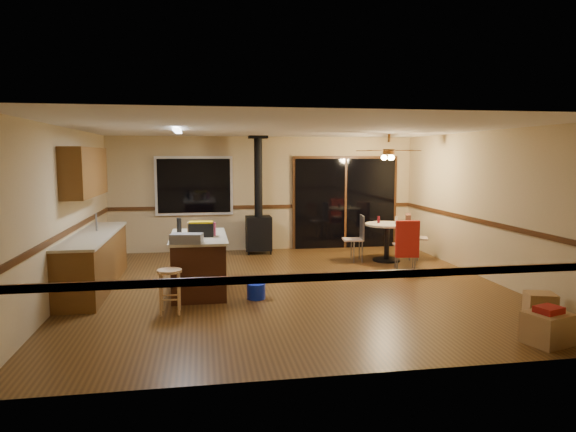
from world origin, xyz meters
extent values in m
plane|color=#553717|center=(0.00, 0.00, 0.00)|extent=(7.00, 7.00, 0.00)
plane|color=silver|center=(0.00, 0.00, 2.60)|extent=(7.00, 7.00, 0.00)
plane|color=tan|center=(0.00, 3.50, 1.30)|extent=(7.00, 0.00, 7.00)
plane|color=tan|center=(0.00, -3.50, 1.30)|extent=(7.00, 0.00, 7.00)
plane|color=tan|center=(-3.50, 0.00, 1.30)|extent=(0.00, 7.00, 7.00)
plane|color=tan|center=(3.50, 0.00, 1.30)|extent=(0.00, 7.00, 7.00)
cube|color=black|center=(-1.60, 3.45, 1.50)|extent=(1.72, 0.10, 1.32)
cube|color=black|center=(1.90, 3.45, 1.05)|extent=(2.52, 0.10, 2.10)
cube|color=brown|center=(-3.20, 0.50, 0.43)|extent=(0.60, 3.00, 0.86)
cube|color=#BFB494|center=(-3.20, 0.50, 0.88)|extent=(0.64, 3.04, 0.04)
cube|color=brown|center=(-3.33, 0.70, 1.90)|extent=(0.35, 2.00, 0.80)
cube|color=#381A0E|center=(-1.50, 0.00, 0.43)|extent=(0.80, 1.60, 0.86)
cube|color=#BFB494|center=(-1.50, 0.00, 0.88)|extent=(0.88, 1.68, 0.04)
cube|color=black|center=(-0.20, 3.05, 0.46)|extent=(0.55, 0.50, 0.75)
cylinder|color=black|center=(-0.20, 3.05, 1.71)|extent=(0.18, 0.18, 1.77)
cylinder|color=brown|center=(2.32, 1.77, 2.25)|extent=(0.24, 0.24, 0.10)
cylinder|color=brown|center=(2.32, 1.77, 2.52)|extent=(0.05, 0.05, 0.16)
sphere|color=#FFD88C|center=(2.32, 1.77, 2.13)|extent=(0.16, 0.16, 0.16)
cube|color=white|center=(-1.80, 0.30, 2.56)|extent=(0.10, 1.20, 0.04)
cube|color=slate|center=(-1.66, -0.72, 0.97)|extent=(0.49, 0.33, 0.14)
cube|color=black|center=(-1.45, -0.11, 1.01)|extent=(0.40, 0.23, 0.21)
cube|color=gold|center=(-1.45, -0.11, 1.13)|extent=(0.38, 0.22, 0.03)
cube|color=olive|center=(-1.56, 0.29, 0.99)|extent=(0.23, 0.30, 0.18)
cylinder|color=black|center=(-1.80, 0.15, 1.04)|extent=(0.10, 0.10, 0.27)
cylinder|color=#D84C8C|center=(-1.25, -0.04, 1.00)|extent=(0.09, 0.09, 0.21)
cylinder|color=white|center=(-1.34, 0.32, 0.99)|extent=(0.06, 0.06, 0.18)
cylinder|color=tan|center=(-1.89, -1.14, 0.31)|extent=(0.38, 0.38, 0.61)
cylinder|color=#0D24C3|center=(-0.65, -0.61, 0.12)|extent=(0.29, 0.29, 0.23)
cylinder|color=black|center=(2.32, 1.77, 0.02)|extent=(0.56, 0.56, 0.04)
cylinder|color=black|center=(2.32, 1.77, 0.39)|extent=(0.10, 0.10, 0.70)
cylinder|color=#BFB494|center=(2.32, 1.77, 0.76)|extent=(0.91, 0.91, 0.04)
cylinder|color=#590C14|center=(2.17, 1.87, 0.85)|extent=(0.07, 0.07, 0.15)
cylinder|color=beige|center=(2.50, 1.72, 0.85)|extent=(0.08, 0.08, 0.15)
cube|color=tan|center=(1.62, 1.87, 0.45)|extent=(0.45, 0.45, 0.03)
cube|color=slate|center=(1.81, 1.85, 0.70)|extent=(0.08, 0.40, 0.50)
cube|color=tan|center=(2.42, 1.07, 0.45)|extent=(0.46, 0.46, 0.03)
cube|color=slate|center=(2.39, 0.88, 0.70)|extent=(0.40, 0.09, 0.50)
cube|color=#B21E14|center=(2.38, 0.86, 0.60)|extent=(0.45, 0.17, 0.70)
cube|color=tan|center=(3.02, 1.82, 0.45)|extent=(0.52, 0.52, 0.03)
cube|color=slate|center=(2.84, 1.89, 0.70)|extent=(0.17, 0.38, 0.50)
cube|color=#522E1F|center=(2.82, 1.89, 0.60)|extent=(0.25, 0.45, 0.70)
cube|color=olive|center=(-1.58, 3.10, 0.19)|extent=(0.58, 0.53, 0.38)
cube|color=olive|center=(2.47, -3.06, 0.18)|extent=(0.58, 0.53, 0.37)
cube|color=olive|center=(3.10, -2.06, 0.15)|extent=(0.45, 0.41, 0.30)
cube|color=maroon|center=(2.47, -3.06, 0.40)|extent=(0.33, 0.31, 0.07)
camera|label=1|loc=(-1.43, -8.20, 2.16)|focal=32.00mm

